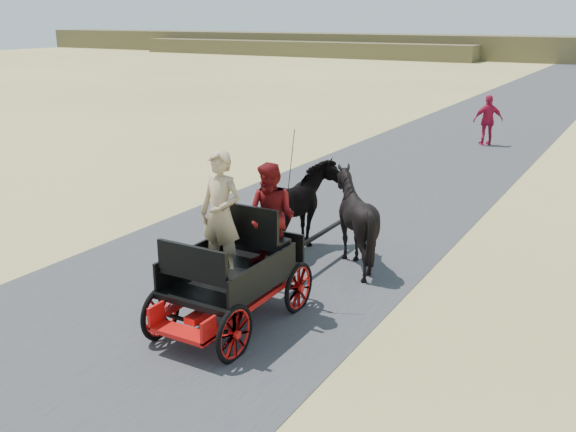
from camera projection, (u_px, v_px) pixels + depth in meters
The scene contains 9 objects.
ground at pixel (151, 318), 9.51m from camera, with size 140.00×140.00×0.00m, color tan.
road at pixel (151, 318), 9.51m from camera, with size 6.00×140.00×0.01m, color #38383A.
ridge_near at pixel (297, 49), 71.53m from camera, with size 40.00×4.00×1.60m, color brown.
carriage at pixel (233, 300), 9.27m from camera, with size 1.30×2.40×0.72m, color black, non-canonical shape.
horse_left at pixel (300, 210), 11.87m from camera, with size 0.91×2.01×1.70m, color black.
horse_right at pixel (354, 219), 11.34m from camera, with size 1.37×1.54×1.70m, color black.
driver_man at pixel (221, 214), 9.03m from camera, with size 0.66×0.43×1.80m, color tan.
passenger_woman at pixel (271, 217), 9.28m from camera, with size 0.77×0.60×1.58m, color #660C0F.
pedestrian at pixel (488, 120), 22.00m from camera, with size 1.01×0.42×1.73m, color #A91337.
Camera 1 is at (6.08, -6.45, 4.29)m, focal length 40.00 mm.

